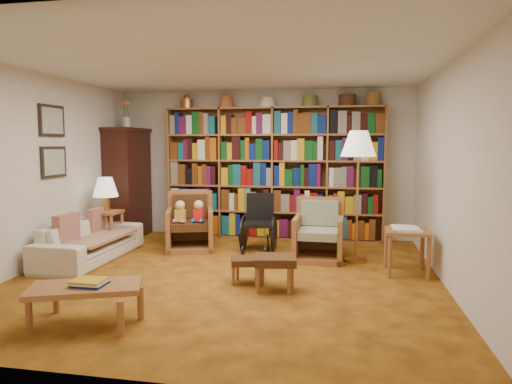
% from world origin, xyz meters
% --- Properties ---
extents(floor, '(5.00, 5.00, 0.00)m').
position_xyz_m(floor, '(0.00, 0.00, 0.00)').
color(floor, '#AB681A').
rests_on(floor, ground).
extents(ceiling, '(5.00, 5.00, 0.00)m').
position_xyz_m(ceiling, '(0.00, 0.00, 2.50)').
color(ceiling, silver).
rests_on(ceiling, wall_back).
extents(wall_back, '(5.00, 0.00, 5.00)m').
position_xyz_m(wall_back, '(0.00, 2.50, 1.25)').
color(wall_back, silver).
rests_on(wall_back, floor).
extents(wall_front, '(5.00, 0.00, 5.00)m').
position_xyz_m(wall_front, '(0.00, -2.50, 1.25)').
color(wall_front, silver).
rests_on(wall_front, floor).
extents(wall_left, '(0.00, 5.00, 5.00)m').
position_xyz_m(wall_left, '(-2.50, 0.00, 1.25)').
color(wall_left, silver).
rests_on(wall_left, floor).
extents(wall_right, '(0.00, 5.00, 5.00)m').
position_xyz_m(wall_right, '(2.50, 0.00, 1.25)').
color(wall_right, silver).
rests_on(wall_right, floor).
extents(bookshelf, '(3.60, 0.30, 2.42)m').
position_xyz_m(bookshelf, '(0.20, 2.33, 1.17)').
color(bookshelf, '#9E6431').
rests_on(bookshelf, floor).
extents(curio_cabinet, '(0.50, 0.95, 2.40)m').
position_xyz_m(curio_cabinet, '(-2.25, 2.00, 0.95)').
color(curio_cabinet, black).
rests_on(curio_cabinet, floor).
extents(framed_pictures, '(0.03, 0.52, 0.97)m').
position_xyz_m(framed_pictures, '(-2.48, 0.30, 1.62)').
color(framed_pictures, black).
rests_on(framed_pictures, wall_left).
extents(sofa, '(1.84, 0.73, 0.54)m').
position_xyz_m(sofa, '(-2.05, 0.42, 0.27)').
color(sofa, beige).
rests_on(sofa, floor).
extents(sofa_throw, '(0.70, 1.28, 0.04)m').
position_xyz_m(sofa_throw, '(-2.00, 0.42, 0.30)').
color(sofa_throw, beige).
rests_on(sofa_throw, sofa).
extents(cushion_left, '(0.13, 0.37, 0.36)m').
position_xyz_m(cushion_left, '(-2.18, 0.77, 0.45)').
color(cushion_left, maroon).
rests_on(cushion_left, sofa).
extents(cushion_right, '(0.17, 0.40, 0.39)m').
position_xyz_m(cushion_right, '(-2.18, 0.07, 0.45)').
color(cushion_right, maroon).
rests_on(cushion_right, sofa).
extents(side_table_lamp, '(0.41, 0.41, 0.59)m').
position_xyz_m(side_table_lamp, '(-2.15, 1.04, 0.43)').
color(side_table_lamp, '#9E6431').
rests_on(side_table_lamp, floor).
extents(table_lamp, '(0.37, 0.37, 0.51)m').
position_xyz_m(table_lamp, '(-2.15, 1.04, 0.93)').
color(table_lamp, '#BF853D').
rests_on(table_lamp, side_table_lamp).
extents(armchair_leather, '(0.90, 0.91, 0.88)m').
position_xyz_m(armchair_leather, '(-0.90, 1.35, 0.36)').
color(armchair_leather, '#9E6431').
rests_on(armchair_leather, floor).
extents(armchair_sage, '(0.68, 0.71, 0.84)m').
position_xyz_m(armchair_sage, '(1.03, 1.09, 0.32)').
color(armchair_sage, '#9E6431').
rests_on(armchair_sage, floor).
extents(wheelchair, '(0.49, 0.68, 0.86)m').
position_xyz_m(wheelchair, '(0.13, 1.38, 0.39)').
color(wheelchair, black).
rests_on(wheelchair, floor).
extents(floor_lamp, '(0.47, 0.47, 1.77)m').
position_xyz_m(floor_lamp, '(1.54, 0.99, 1.52)').
color(floor_lamp, '#BF853D').
rests_on(floor_lamp, floor).
extents(side_table_papers, '(0.54, 0.54, 0.58)m').
position_xyz_m(side_table_papers, '(2.13, 0.49, 0.47)').
color(side_table_papers, '#9E6431').
rests_on(side_table_papers, floor).
extents(footstool_a, '(0.42, 0.38, 0.30)m').
position_xyz_m(footstool_a, '(0.29, -0.25, 0.25)').
color(footstool_a, '#462512').
rests_on(footstool_a, floor).
extents(footstool_b, '(0.50, 0.44, 0.38)m').
position_xyz_m(footstool_b, '(0.64, -0.42, 0.31)').
color(footstool_b, '#462512').
rests_on(footstool_b, floor).
extents(coffee_table, '(1.05, 0.78, 0.41)m').
position_xyz_m(coffee_table, '(-0.87, -1.67, 0.31)').
color(coffee_table, '#9E6431').
rests_on(coffee_table, floor).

